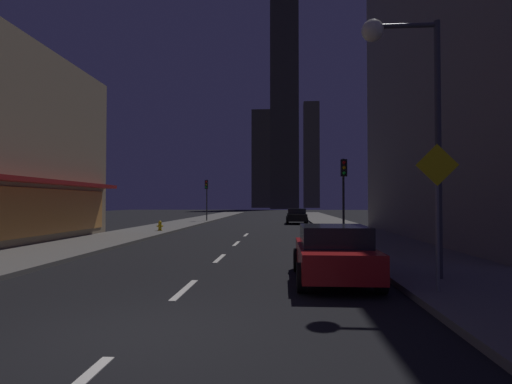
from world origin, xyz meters
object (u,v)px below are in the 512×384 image
car_parked_near (333,253)px  pedestrian_crossing_sign (437,204)px  fire_hydrant_far_left (160,226)px  traffic_light_near_right (344,180)px  car_parked_far (297,216)px  traffic_light_far_left (207,191)px  street_lamp_right (404,84)px

car_parked_near → pedestrian_crossing_sign: (2.00, -1.70, 1.28)m
fire_hydrant_far_left → traffic_light_near_right: traffic_light_near_right is taller
car_parked_near → car_parked_far: bearing=90.0°
car_parked_far → fire_hydrant_far_left: 15.23m
traffic_light_near_right → traffic_light_far_left: (-11.00, 19.21, 0.00)m
car_parked_far → traffic_light_far_left: traffic_light_far_left is taller
fire_hydrant_far_left → traffic_light_far_left: size_ratio=0.16×
street_lamp_right → pedestrian_crossing_sign: size_ratio=2.09×
fire_hydrant_far_left → pedestrian_crossing_sign: size_ratio=0.21×
traffic_light_far_left → pedestrian_crossing_sign: size_ratio=1.33×
car_parked_near → street_lamp_right: street_lamp_right is taller
traffic_light_far_left → car_parked_far: bearing=-14.4°
street_lamp_right → pedestrian_crossing_sign: street_lamp_right is taller
car_parked_near → fire_hydrant_far_left: size_ratio=6.48×
traffic_light_near_right → pedestrian_crossing_sign: 12.54m
car_parked_far → pedestrian_crossing_sign: (2.00, -29.36, 1.28)m
pedestrian_crossing_sign → fire_hydrant_far_left: bearing=123.4°
car_parked_near → fire_hydrant_far_left: bearing=121.1°
traffic_light_near_right → pedestrian_crossing_sign: size_ratio=1.33×
car_parked_near → traffic_light_far_left: bearing=106.9°
traffic_light_near_right → traffic_light_far_left: size_ratio=1.00×
car_parked_far → fire_hydrant_far_left: car_parked_far is taller
pedestrian_crossing_sign → traffic_light_far_left: bearing=109.3°
fire_hydrant_far_left → pedestrian_crossing_sign: bearing=-56.6°
car_parked_near → fire_hydrant_far_left: 18.40m
car_parked_far → street_lamp_right: street_lamp_right is taller
pedestrian_crossing_sign → street_lamp_right: bearing=98.3°
car_parked_near → traffic_light_far_left: size_ratio=1.01×
car_parked_near → fire_hydrant_far_left: (-9.50, 15.76, -0.29)m
car_parked_far → street_lamp_right: size_ratio=0.64×
traffic_light_far_left → pedestrian_crossing_sign: 33.61m
traffic_light_far_left → street_lamp_right: 32.15m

